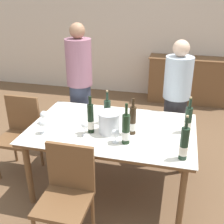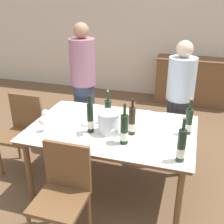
# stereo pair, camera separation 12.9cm
# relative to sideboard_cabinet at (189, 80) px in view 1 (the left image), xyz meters

# --- Properties ---
(ground_plane) EXTENTS (12.00, 12.00, 0.00)m
(ground_plane) POSITION_rel_sideboard_cabinet_xyz_m (-0.81, -2.85, -0.44)
(ground_plane) COLOR brown
(back_wall) EXTENTS (8.00, 0.10, 2.80)m
(back_wall) POSITION_rel_sideboard_cabinet_xyz_m (-0.81, 0.29, 0.96)
(back_wall) COLOR beige
(back_wall) RESTS_ON ground_plane
(sideboard_cabinet) EXTENTS (1.54, 0.46, 0.87)m
(sideboard_cabinet) POSITION_rel_sideboard_cabinet_xyz_m (0.00, 0.00, 0.00)
(sideboard_cabinet) COLOR brown
(sideboard_cabinet) RESTS_ON ground_plane
(dining_table) EXTENTS (1.69, 1.09, 0.75)m
(dining_table) POSITION_rel_sideboard_cabinet_xyz_m (-0.81, -2.85, 0.25)
(dining_table) COLOR brown
(dining_table) RESTS_ON ground_plane
(ice_bucket) EXTENTS (0.22, 0.22, 0.22)m
(ice_bucket) POSITION_rel_sideboard_cabinet_xyz_m (-0.82, -2.95, 0.43)
(ice_bucket) COLOR silver
(ice_bucket) RESTS_ON dining_table
(wine_bottle_0) EXTENTS (0.08, 0.08, 0.40)m
(wine_bottle_0) POSITION_rel_sideboard_cabinet_xyz_m (-0.61, -3.11, 0.45)
(wine_bottle_0) COLOR black
(wine_bottle_0) RESTS_ON dining_table
(wine_bottle_1) EXTENTS (0.07, 0.07, 0.40)m
(wine_bottle_1) POSITION_rel_sideboard_cabinet_xyz_m (-0.09, -3.26, 0.45)
(wine_bottle_1) COLOR #1E3323
(wine_bottle_1) RESTS_ON dining_table
(wine_bottle_2) EXTENTS (0.06, 0.06, 0.38)m
(wine_bottle_2) POSITION_rel_sideboard_cabinet_xyz_m (-0.99, -2.99, 0.46)
(wine_bottle_2) COLOR black
(wine_bottle_2) RESTS_ON dining_table
(wine_bottle_3) EXTENTS (0.07, 0.07, 0.36)m
(wine_bottle_3) POSITION_rel_sideboard_cabinet_xyz_m (-0.89, -2.74, 0.43)
(wine_bottle_3) COLOR #1E3323
(wine_bottle_3) RESTS_ON dining_table
(wine_bottle_4) EXTENTS (0.07, 0.07, 0.38)m
(wine_bottle_4) POSITION_rel_sideboard_cabinet_xyz_m (-0.06, -2.75, 0.44)
(wine_bottle_4) COLOR #1E3323
(wine_bottle_4) RESTS_ON dining_table
(wine_bottle_5) EXTENTS (0.07, 0.07, 0.37)m
(wine_bottle_5) POSITION_rel_sideboard_cabinet_xyz_m (-0.59, -2.92, 0.45)
(wine_bottle_5) COLOR #332314
(wine_bottle_5) RESTS_ON dining_table
(wine_glass_0) EXTENTS (0.08, 0.08, 0.14)m
(wine_glass_0) POSITION_rel_sideboard_cabinet_xyz_m (-1.54, -2.91, 0.40)
(wine_glass_0) COLOR white
(wine_glass_0) RESTS_ON dining_table
(wine_glass_1) EXTENTS (0.08, 0.08, 0.15)m
(wine_glass_1) POSITION_rel_sideboard_cabinet_xyz_m (-1.45, -3.12, 0.41)
(wine_glass_1) COLOR white
(wine_glass_1) RESTS_ON dining_table
(wine_glass_2) EXTENTS (0.07, 0.07, 0.15)m
(wine_glass_2) POSITION_rel_sideboard_cabinet_xyz_m (-1.03, -3.07, 0.42)
(wine_glass_2) COLOR white
(wine_glass_2) RESTS_ON dining_table
(wine_glass_3) EXTENTS (0.08, 0.08, 0.13)m
(wine_glass_3) POSITION_rel_sideboard_cabinet_xyz_m (-0.71, -3.13, 0.40)
(wine_glass_3) COLOR white
(wine_glass_3) RESTS_ON dining_table
(chair_near_front) EXTENTS (0.42, 0.42, 0.91)m
(chair_near_front) POSITION_rel_sideboard_cabinet_xyz_m (-1.01, -3.63, 0.09)
(chair_near_front) COLOR brown
(chair_near_front) RESTS_ON ground_plane
(chair_left_end) EXTENTS (0.42, 0.42, 0.92)m
(chair_left_end) POSITION_rel_sideboard_cabinet_xyz_m (-1.95, -2.77, 0.10)
(chair_left_end) COLOR brown
(chair_left_end) RESTS_ON ground_plane
(person_host) EXTENTS (0.33, 0.33, 1.69)m
(person_host) POSITION_rel_sideboard_cabinet_xyz_m (-1.44, -2.06, 0.41)
(person_host) COLOR #383F56
(person_host) RESTS_ON ground_plane
(person_guest_left) EXTENTS (0.33, 0.33, 1.54)m
(person_guest_left) POSITION_rel_sideboard_cabinet_xyz_m (-0.20, -2.05, 0.33)
(person_guest_left) COLOR #2D2D33
(person_guest_left) RESTS_ON ground_plane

